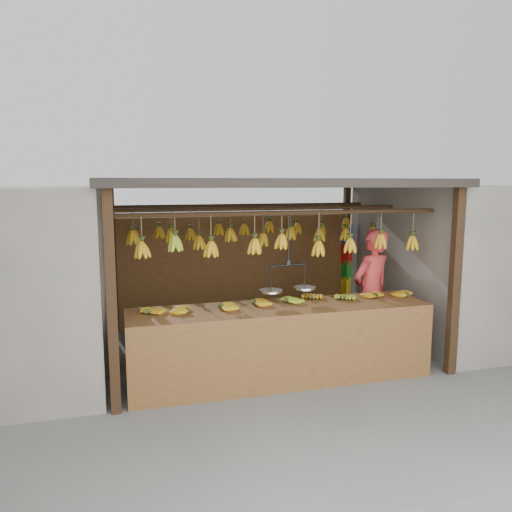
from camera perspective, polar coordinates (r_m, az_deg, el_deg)
name	(u,v)px	position (r m, az deg, el deg)	size (l,w,h in m)	color
ground	(262,349)	(7.24, 0.65, -10.58)	(80.00, 80.00, 0.00)	#5B5B57
stall	(255,209)	(7.17, -0.06, 5.35)	(4.30, 3.30, 2.40)	black
neighbor_right	(480,259)	(8.66, 24.19, -0.32)	(3.00, 3.00, 2.30)	slate
counter	(284,324)	(5.88, 3.25, -7.82)	(3.66, 0.82, 0.96)	brown
hanging_bananas	(262,236)	(6.88, 0.70, 2.25)	(3.64, 2.23, 0.40)	#B88313
balance_scale	(288,285)	(6.03, 3.67, -3.35)	(0.71, 0.33, 0.94)	black
vendor	(371,293)	(6.98, 13.04, -4.10)	(0.63, 0.42, 1.74)	#BF3333
bag_bundles	(346,261)	(8.91, 10.26, -0.55)	(0.08, 0.26, 1.26)	#1426BF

